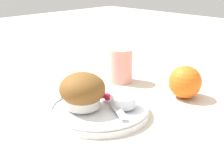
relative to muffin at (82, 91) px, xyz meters
The scene contains 8 objects.
ground_plane 0.07m from the muffin, 50.54° to the left, with size 3.00×3.00×0.00m, color beige.
plate 0.06m from the muffin, 47.93° to the left, with size 0.21×0.21×0.02m.
muffin is the anchor object (origin of this frame).
cream_ramekin 0.09m from the muffin, 47.83° to the left, with size 0.06×0.06×0.02m.
berry_pair 0.07m from the muffin, 84.60° to the left, with size 0.03×0.02×0.02m.
butter_knife 0.07m from the muffin, 72.38° to the left, with size 0.18×0.11×0.00m.
orange_fruit 0.26m from the muffin, 67.38° to the left, with size 0.08×0.08×0.08m.
juice_glass 0.23m from the muffin, 112.95° to the left, with size 0.06×0.06×0.09m.
Camera 1 is at (0.44, -0.42, 0.29)m, focal length 50.00 mm.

